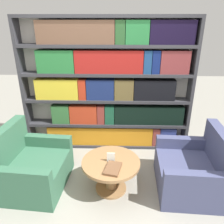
# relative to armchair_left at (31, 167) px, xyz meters

# --- Properties ---
(ground_plane) EXTENTS (14.00, 14.00, 0.00)m
(ground_plane) POSITION_rel_armchair_left_xyz_m (1.00, -0.36, -0.28)
(ground_plane) COLOR gray
(bookshelf) EXTENTS (2.83, 0.30, 2.23)m
(bookshelf) POSITION_rel_armchair_left_xyz_m (1.05, 1.11, 0.83)
(bookshelf) COLOR silver
(bookshelf) RESTS_ON ground_plane
(armchair_left) EXTENTS (0.91, 1.00, 0.85)m
(armchair_left) POSITION_rel_armchair_left_xyz_m (0.00, 0.00, 0.00)
(armchair_left) COLOR #336047
(armchair_left) RESTS_ON ground_plane
(armchair_right) EXTENTS (0.89, 0.98, 0.85)m
(armchair_right) POSITION_rel_armchair_left_xyz_m (2.22, -0.01, 0.00)
(armchair_right) COLOR #42476B
(armchair_right) RESTS_ON ground_plane
(coffee_table) EXTENTS (0.77, 0.77, 0.45)m
(coffee_table) POSITION_rel_armchair_left_xyz_m (1.11, -0.06, 0.04)
(coffee_table) COLOR olive
(coffee_table) RESTS_ON ground_plane
(table_sign) EXTENTS (0.10, 0.06, 0.13)m
(table_sign) POSITION_rel_armchair_left_xyz_m (1.11, -0.06, 0.22)
(table_sign) COLOR black
(table_sign) RESTS_ON coffee_table
(stray_book) EXTENTS (0.24, 0.31, 0.03)m
(stray_book) POSITION_rel_armchair_left_xyz_m (1.14, -0.23, 0.19)
(stray_book) COLOR brown
(stray_book) RESTS_ON coffee_table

